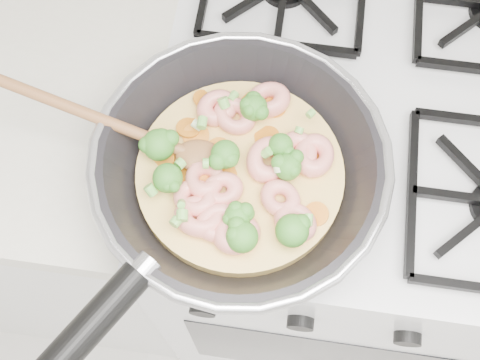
# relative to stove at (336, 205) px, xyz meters

# --- Properties ---
(stove) EXTENTS (0.60, 0.60, 0.92)m
(stove) POSITION_rel_stove_xyz_m (0.00, 0.00, 0.00)
(stove) COLOR silver
(stove) RESTS_ON ground
(skillet) EXTENTS (0.46, 0.49, 0.10)m
(skillet) POSITION_rel_stove_xyz_m (-0.17, -0.18, 0.50)
(skillet) COLOR black
(skillet) RESTS_ON stove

